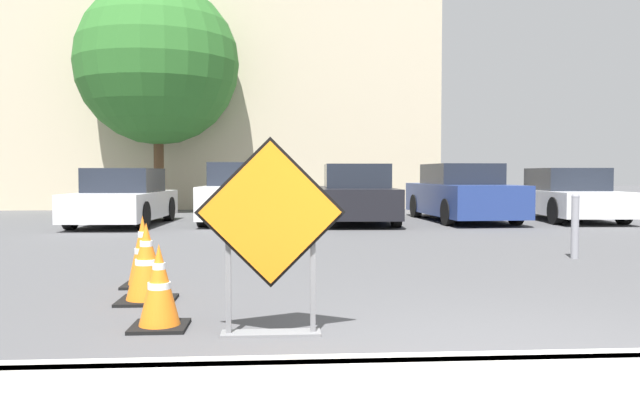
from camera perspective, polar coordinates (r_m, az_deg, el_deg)
name	(u,v)px	position (r m, az deg, el deg)	size (l,w,h in m)	color
ground_plane	(347,230)	(13.84, 2.48, -2.76)	(96.00, 96.00, 0.00)	#4C4C4F
curb_lip	(525,366)	(4.17, 18.27, -14.22)	(23.17, 0.20, 0.14)	beige
road_closed_sign	(271,228)	(4.80, -4.55, -2.60)	(1.16, 0.20, 1.54)	black
traffic_cone_nearest	(159,287)	(5.26, -14.48, -7.73)	(0.45, 0.45, 0.69)	black
traffic_cone_second	(147,263)	(6.34, -15.57, -5.60)	(0.54, 0.54, 0.78)	black
traffic_cone_third	(143,252)	(7.20, -15.89, -4.58)	(0.44, 0.44, 0.79)	black
parked_car_nearest	(124,199)	(15.91, -17.49, 0.10)	(1.97, 4.21, 1.38)	silver
parked_car_second	(243,195)	(16.00, -7.03, 0.45)	(2.00, 4.09, 1.53)	white
parked_car_third	(356,196)	(15.79, 3.34, 0.40)	(1.97, 4.26, 1.49)	black
parked_car_fourth	(462,194)	(16.86, 12.83, 0.51)	(2.06, 4.71, 1.51)	navy
parked_car_fifth	(567,196)	(17.90, 21.65, 0.33)	(2.07, 4.49, 1.39)	silver
bollard_nearest	(575,224)	(9.92, 22.29, -2.03)	(0.12, 0.12, 0.97)	gray
building_facade_backdrop	(218,109)	(24.37, -9.30, 8.20)	(16.02, 5.00, 7.42)	beige
street_tree_behind_lot	(158,64)	(21.03, -14.62, 11.95)	(5.17, 5.17, 7.35)	#513823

